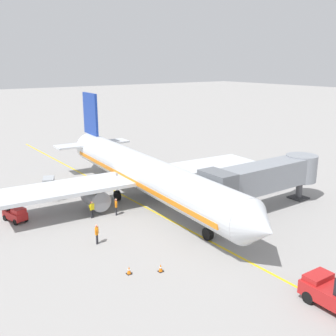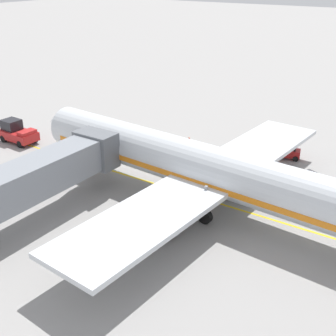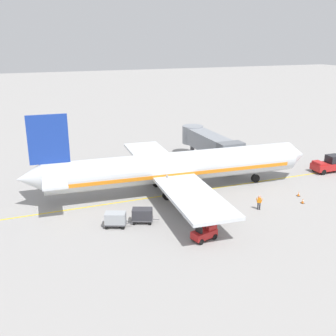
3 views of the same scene
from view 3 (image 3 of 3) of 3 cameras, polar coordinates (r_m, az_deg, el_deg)
name	(u,v)px [view 3 (image 3 of 3)]	position (r m, az deg, el deg)	size (l,w,h in m)	color
ground_plane	(185,193)	(50.72, 2.38, -3.50)	(400.00, 400.00, 0.00)	gray
gate_lead_in_line	(185,193)	(50.72, 2.38, -3.50)	(0.24, 80.00, 0.01)	gold
parked_airliner	(175,168)	(49.99, 0.95, 0.07)	(30.29, 37.35, 10.63)	silver
jet_bridge	(209,143)	(61.16, 5.82, 3.58)	(14.86, 3.50, 4.98)	gray
pushback_tractor	(328,164)	(62.67, 21.73, 0.48)	(2.31, 4.45, 2.40)	#B21E1E
baggage_tug_lead	(205,233)	(39.27, 5.23, -9.11)	(1.87, 2.74, 1.62)	#B21E1E
baggage_cart_front	(142,214)	(42.41, -3.66, -6.58)	(2.05, 2.94, 1.58)	#4C4C51
baggage_cart_second_in_train	(115,219)	(41.77, -7.46, -7.10)	(2.05, 2.94, 1.58)	#4C4C51
ground_crew_wing_walker	(203,194)	(47.77, 5.02, -3.72)	(0.42, 0.68, 1.69)	#232328
ground_crew_loader	(207,202)	(45.64, 5.55, -4.80)	(0.73, 0.31, 1.69)	#232328
ground_crew_marshaller	(259,202)	(46.59, 12.78, -4.69)	(0.50, 0.63, 1.69)	#232328
safety_cone_nose_left	(303,201)	(49.96, 18.51, -4.45)	(0.36, 0.36, 0.59)	black
safety_cone_nose_right	(299,194)	(52.01, 17.99, -3.51)	(0.36, 0.36, 0.59)	black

